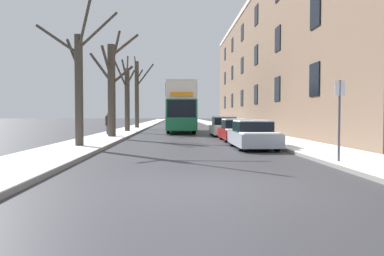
% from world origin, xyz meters
% --- Properties ---
extents(ground_plane, '(320.00, 320.00, 0.00)m').
position_xyz_m(ground_plane, '(0.00, 0.00, 0.00)').
color(ground_plane, '#38383D').
extents(sidewalk_left, '(2.80, 130.00, 0.16)m').
position_xyz_m(sidewalk_left, '(-5.40, 53.00, 0.08)').
color(sidewalk_left, gray).
rests_on(sidewalk_left, ground).
extents(sidewalk_right, '(2.80, 130.00, 0.16)m').
position_xyz_m(sidewalk_right, '(5.40, 53.00, 0.08)').
color(sidewalk_right, gray).
rests_on(sidewalk_right, ground).
extents(terrace_facade_right, '(9.10, 50.51, 13.81)m').
position_xyz_m(terrace_facade_right, '(11.29, 30.30, 6.91)').
color(terrace_facade_right, '#7A604C').
rests_on(terrace_facade_right, ground).
extents(bare_tree_left_0, '(3.71, 3.01, 7.23)m').
position_xyz_m(bare_tree_left_0, '(-5.23, 9.49, 3.19)').
color(bare_tree_left_0, '#423A30').
rests_on(bare_tree_left_0, ground).
extents(bare_tree_left_1, '(3.44, 2.55, 7.49)m').
position_xyz_m(bare_tree_left_1, '(-4.99, 17.02, 3.58)').
color(bare_tree_left_1, '#423A30').
rests_on(bare_tree_left_1, ground).
extents(bare_tree_left_2, '(1.98, 3.56, 7.14)m').
position_xyz_m(bare_tree_left_2, '(-5.11, 25.45, 3.32)').
color(bare_tree_left_2, '#423A30').
rests_on(bare_tree_left_2, ground).
extents(bare_tree_left_3, '(2.68, 4.51, 8.60)m').
position_xyz_m(bare_tree_left_3, '(-5.09, 34.35, 4.14)').
color(bare_tree_left_3, '#423A30').
rests_on(bare_tree_left_3, ground).
extents(double_decker_bus, '(2.53, 10.48, 4.38)m').
position_xyz_m(double_decker_bus, '(-0.28, 26.25, 2.48)').
color(double_decker_bus, '#1E7A47').
rests_on(double_decker_bus, ground).
extents(parked_car_0, '(1.83, 4.29, 1.34)m').
position_xyz_m(parked_car_0, '(2.91, 9.31, 0.63)').
color(parked_car_0, '#9EA3AD').
rests_on(parked_car_0, ground).
extents(parked_car_1, '(1.69, 4.14, 1.36)m').
position_xyz_m(parked_car_1, '(2.91, 14.46, 0.63)').
color(parked_car_1, maroon).
rests_on(parked_car_1, ground).
extents(parked_car_2, '(1.88, 4.27, 1.47)m').
position_xyz_m(parked_car_2, '(2.91, 19.81, 0.67)').
color(parked_car_2, silver).
rests_on(parked_car_2, ground).
extents(oncoming_van, '(2.00, 5.45, 2.24)m').
position_xyz_m(oncoming_van, '(-1.14, 44.42, 1.21)').
color(oncoming_van, white).
rests_on(oncoming_van, ground).
extents(pedestrian_left_sidewalk, '(0.38, 0.38, 1.74)m').
position_xyz_m(pedestrian_left_sidewalk, '(-5.71, 19.38, 0.95)').
color(pedestrian_left_sidewalk, navy).
rests_on(pedestrian_left_sidewalk, ground).
extents(street_sign_post, '(0.32, 0.07, 2.66)m').
position_xyz_m(street_sign_post, '(4.30, 3.09, 1.52)').
color(street_sign_post, '#4C4F54').
rests_on(street_sign_post, ground).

